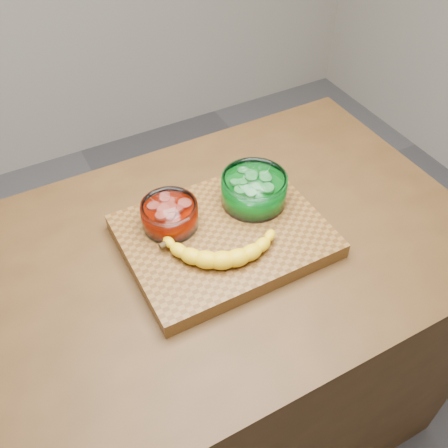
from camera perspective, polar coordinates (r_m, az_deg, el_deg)
name	(u,v)px	position (r m, az deg, el deg)	size (l,w,h in m)	color
ground	(224,409)	(1.93, 0.00, -20.42)	(3.50, 3.50, 0.00)	#57575B
counter	(224,344)	(1.53, 0.00, -13.52)	(1.20, 0.80, 0.90)	#4A3016
cutting_board	(224,236)	(1.15, 0.00, -1.39)	(0.45, 0.35, 0.04)	brown
bowl_red	(170,215)	(1.14, -6.22, 1.04)	(0.13, 0.13, 0.06)	white
bowl_green	(254,190)	(1.19, 3.43, 3.92)	(0.16, 0.16, 0.07)	white
banana	(222,242)	(1.09, -0.21, -2.10)	(0.27, 0.17, 0.04)	yellow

